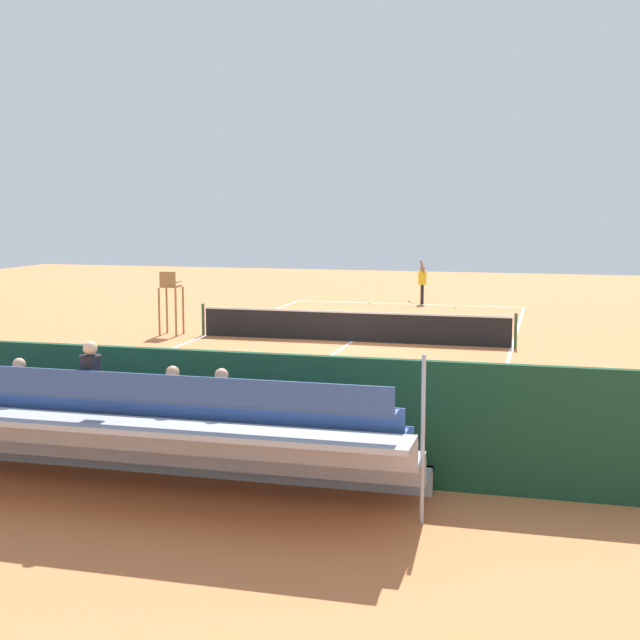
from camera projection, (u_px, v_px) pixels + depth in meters
name	position (u px, v px, depth m)	size (l,w,h in m)	color
ground_plane	(352.00, 341.00, 28.11)	(60.00, 60.00, 0.00)	#D17542
court_line_markings	(352.00, 341.00, 28.15)	(10.10, 22.20, 0.01)	white
tennis_net	(352.00, 326.00, 28.05)	(10.30, 0.10, 1.07)	black
backdrop_wall	(165.00, 408.00, 14.57)	(18.00, 0.16, 2.00)	#194228
bleacher_stand	(126.00, 431.00, 13.29)	(9.06, 2.40, 2.48)	#B2B2B7
umpire_chair	(170.00, 296.00, 29.37)	(0.67, 0.67, 2.14)	olive
courtside_bench	(379.00, 437.00, 14.44)	(1.80, 0.40, 0.93)	#33383D
equipment_bag	(260.00, 453.00, 14.88)	(0.90, 0.36, 0.36)	#334C8C
tennis_player	(422.00, 281.00, 38.63)	(0.40, 0.55, 1.93)	black
tennis_racket	(413.00, 302.00, 39.20)	(0.48, 0.54, 0.03)	black
tennis_ball_near	(455.00, 308.00, 36.89)	(0.07, 0.07, 0.07)	#CCDB33
tennis_ball_far	(369.00, 303.00, 38.56)	(0.07, 0.07, 0.07)	#CCDB33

